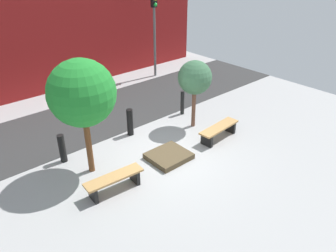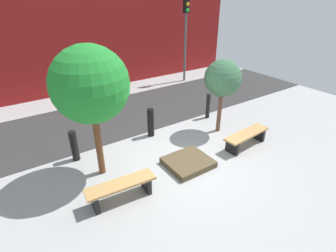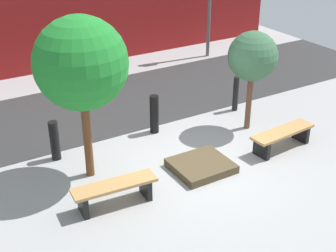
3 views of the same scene
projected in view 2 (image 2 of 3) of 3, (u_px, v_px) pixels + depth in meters
The scene contains 12 objects.
ground_plane at pixel (185, 162), 7.44m from camera, with size 18.00×18.00×0.00m, color #9B9B9B.
road_strip at pixel (124, 114), 10.33m from camera, with size 18.00×3.64×0.01m, color #2F2F2F.
building_facade at pixel (86, 46), 12.12m from camera, with size 16.20×0.50×4.09m, color maroon.
bench_left at pixel (121, 188), 5.98m from camera, with size 1.64×0.54×0.47m.
bench_right at pixel (246, 137), 8.08m from camera, with size 1.69×0.57×0.46m.
planter_bed at pixel (188, 162), 7.29m from camera, with size 1.21×1.09×0.17m, color #4E402A.
tree_behind_left_bench at pixel (90, 85), 5.91m from camera, with size 1.81×1.81×3.36m.
tree_behind_right_bench at pixel (223, 79), 8.27m from camera, with size 1.18×1.18×2.46m.
bollard_far_left at pixel (74, 146), 7.37m from camera, with size 0.21×0.21×0.91m, color black.
bollard_left at pixel (151, 123), 8.59m from camera, with size 0.22×0.22×0.96m, color black.
bollard_center at pixel (208, 106), 9.84m from camera, with size 0.15×0.15×0.95m, color black.
traffic_light_mid_west at pixel (186, 25), 12.83m from camera, with size 0.28×0.27×4.14m.
Camera 2 is at (-3.82, -4.80, 4.36)m, focal length 28.00 mm.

